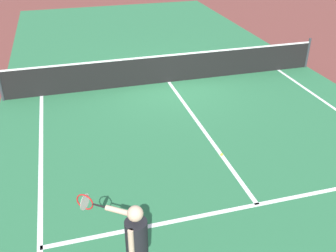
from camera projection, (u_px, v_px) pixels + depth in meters
ground_plane at (169, 82)px, 12.94m from camera, size 60.00×60.00×0.00m
court_surface_inbounds at (169, 82)px, 12.94m from camera, size 10.62×24.40×0.00m
line_sideline_left at (40, 229)px, 6.99m from camera, size 0.10×11.89×0.01m
line_service_near at (257, 205)px, 7.58m from camera, size 8.22×0.10×0.01m
line_center_service at (201, 127)px, 10.26m from camera, size 0.10×6.40×0.01m
net at (169, 68)px, 12.70m from camera, size 10.53×0.09×1.07m
player_near at (135, 240)px, 5.42m from camera, size 0.91×0.94×1.63m
tennis_ball_mid_court at (222, 154)px, 9.07m from camera, size 0.07×0.07×0.07m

